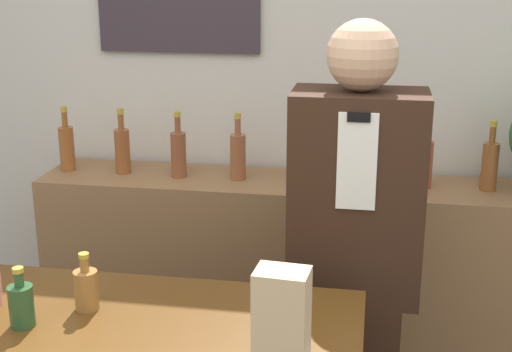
{
  "coord_description": "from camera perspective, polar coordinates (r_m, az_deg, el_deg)",
  "views": [
    {
      "loc": [
        0.45,
        -1.18,
        1.9
      ],
      "look_at": [
        0.06,
        1.11,
        1.2
      ],
      "focal_mm": 50.0,
      "sensor_mm": 36.0,
      "label": 1
    }
  ],
  "objects": [
    {
      "name": "shelf_bottle_1",
      "position": [
        3.22,
        -10.64,
        2.12
      ],
      "size": [
        0.07,
        0.07,
        0.29
      ],
      "color": "brown",
      "rests_on": "back_shelf"
    },
    {
      "name": "shelf_bottle_0",
      "position": [
        3.32,
        -14.9,
        2.28
      ],
      "size": [
        0.07,
        0.07,
        0.29
      ],
      "color": "brown",
      "rests_on": "back_shelf"
    },
    {
      "name": "shopkeeper",
      "position": [
        2.48,
        7.76,
        -7.95
      ],
      "size": [
        0.44,
        0.27,
        1.73
      ],
      "color": "#331E14",
      "rests_on": "ground_plane"
    },
    {
      "name": "shelf_bottle_3",
      "position": [
        3.07,
        -1.46,
        1.7
      ],
      "size": [
        0.07,
        0.07,
        0.29
      ],
      "color": "brown",
      "rests_on": "back_shelf"
    },
    {
      "name": "shelf_bottle_7",
      "position": [
        3.08,
        18.19,
        0.89
      ],
      "size": [
        0.07,
        0.07,
        0.29
      ],
      "color": "brown",
      "rests_on": "back_shelf"
    },
    {
      "name": "counter_bottle_4",
      "position": [
        2.09,
        -13.43,
        -8.73
      ],
      "size": [
        0.07,
        0.07,
        0.17
      ],
      "color": "olive",
      "rests_on": "display_counter"
    },
    {
      "name": "shelf_bottle_5",
      "position": [
        3.02,
        8.38,
        1.27
      ],
      "size": [
        0.07,
        0.07,
        0.29
      ],
      "color": "brown",
      "rests_on": "back_shelf"
    },
    {
      "name": "back_wall",
      "position": [
        3.26,
        1.48,
        7.24
      ],
      "size": [
        5.2,
        0.09,
        2.7
      ],
      "color": "silver",
      "rests_on": "ground_plane"
    },
    {
      "name": "counter_bottle_3",
      "position": [
        2.05,
        -18.26,
        -9.71
      ],
      "size": [
        0.07,
        0.07,
        0.17
      ],
      "color": "#284C29",
      "rests_on": "display_counter"
    },
    {
      "name": "shelf_bottle_2",
      "position": [
        3.12,
        -6.22,
        1.86
      ],
      "size": [
        0.07,
        0.07,
        0.29
      ],
      "color": "brown",
      "rests_on": "back_shelf"
    },
    {
      "name": "back_shelf",
      "position": [
        3.25,
        4.04,
        -8.83
      ],
      "size": [
        2.35,
        0.4,
        0.99
      ],
      "color": "#8E6642",
      "rests_on": "ground_plane"
    },
    {
      "name": "paper_bag",
      "position": [
        1.66,
        2.05,
        -12.14
      ],
      "size": [
        0.13,
        0.1,
        0.29
      ],
      "color": "tan",
      "rests_on": "display_counter"
    },
    {
      "name": "shelf_bottle_4",
      "position": [
        3.04,
        3.44,
        1.53
      ],
      "size": [
        0.07,
        0.07,
        0.29
      ],
      "color": "brown",
      "rests_on": "back_shelf"
    },
    {
      "name": "shelf_bottle_6",
      "position": [
        3.04,
        13.33,
        1.09
      ],
      "size": [
        0.07,
        0.07,
        0.29
      ],
      "color": "brown",
      "rests_on": "back_shelf"
    }
  ]
}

